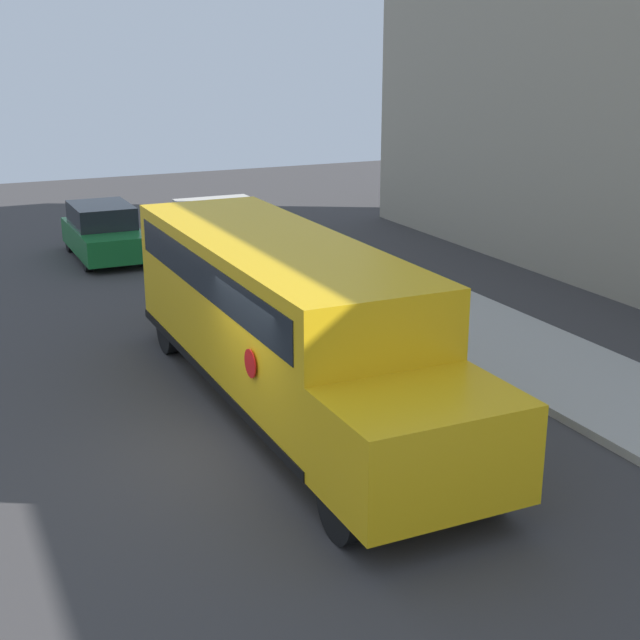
{
  "coord_description": "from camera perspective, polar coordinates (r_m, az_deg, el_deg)",
  "views": [
    {
      "loc": [
        11.94,
        -4.41,
        6.07
      ],
      "look_at": [
        -1.07,
        1.66,
        1.57
      ],
      "focal_mm": 50.0,
      "sensor_mm": 36.0,
      "label": 1
    }
  ],
  "objects": [
    {
      "name": "ground_plane",
      "position": [
        14.1,
        -4.31,
        -8.15
      ],
      "size": [
        60.0,
        60.0,
        0.0
      ],
      "primitive_type": "plane",
      "color": "#3A3838"
    },
    {
      "name": "parked_car",
      "position": [
        26.74,
        -13.67,
        5.48
      ],
      "size": [
        4.04,
        1.77,
        1.56
      ],
      "color": "#196B2D",
      "rests_on": "ground"
    },
    {
      "name": "school_bus",
      "position": [
        15.23,
        -2.43,
        0.51
      ],
      "size": [
        10.09,
        2.57,
        2.85
      ],
      "color": "yellow",
      "rests_on": "ground"
    },
    {
      "name": "sidewalk_strip",
      "position": [
        17.25,
        16.34,
        -3.67
      ],
      "size": [
        44.0,
        3.0,
        0.15
      ],
      "color": "#B2ADA3",
      "rests_on": "ground"
    }
  ]
}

